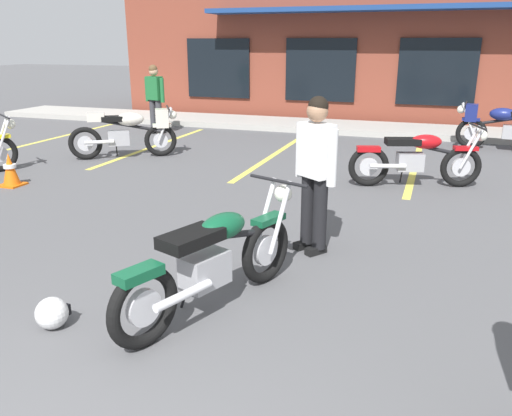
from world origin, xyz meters
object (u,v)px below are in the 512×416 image
object	(u,v)px
motorcycle_foreground_classic	(214,259)
motorcycle_black_cruiser	(417,158)
helmet_on_pavement	(52,313)
person_by_back_row	(155,95)
motorcycle_red_sportbike	(129,131)
motorcycle_blue_standard	(504,125)
traffic_cone	(10,170)
person_in_shorts_foreground	(315,166)

from	to	relation	value
motorcycle_foreground_classic	motorcycle_black_cruiser	world-z (taller)	same
helmet_on_pavement	motorcycle_foreground_classic	bearing A→B (deg)	33.10
person_by_back_row	helmet_on_pavement	bearing A→B (deg)	-65.31
motorcycle_red_sportbike	motorcycle_blue_standard	size ratio (longest dim) A/B	0.88
motorcycle_blue_standard	helmet_on_pavement	bearing A→B (deg)	-114.12
traffic_cone	person_by_back_row	bearing A→B (deg)	93.41
motorcycle_red_sportbike	person_by_back_row	bearing A→B (deg)	109.18
traffic_cone	motorcycle_foreground_classic	bearing A→B (deg)	-29.12
motorcycle_foreground_classic	motorcycle_blue_standard	bearing A→B (deg)	70.49
motorcycle_foreground_classic	traffic_cone	distance (m)	5.37
motorcycle_red_sportbike	helmet_on_pavement	size ratio (longest dim) A/B	7.12
motorcycle_black_cruiser	person_in_shorts_foreground	distance (m)	3.30
person_by_back_row	traffic_cone	bearing A→B (deg)	-86.59
helmet_on_pavement	person_by_back_row	bearing A→B (deg)	114.69
motorcycle_foreground_classic	traffic_cone	bearing A→B (deg)	150.88
helmet_on_pavement	motorcycle_black_cruiser	bearing A→B (deg)	65.29
motorcycle_blue_standard	helmet_on_pavement	distance (m)	9.92
motorcycle_red_sportbike	motorcycle_black_cruiser	world-z (taller)	same
motorcycle_blue_standard	motorcycle_black_cruiser	bearing A→B (deg)	-113.23
person_in_shorts_foreground	helmet_on_pavement	xyz separation A→B (m)	(-1.58, -2.29, -0.82)
motorcycle_foreground_classic	motorcycle_red_sportbike	size ratio (longest dim) A/B	1.09
motorcycle_blue_standard	person_by_back_row	world-z (taller)	person_by_back_row
motorcycle_foreground_classic	person_in_shorts_foreground	xyz separation A→B (m)	(0.48, 1.57, 0.49)
motorcycle_red_sportbike	person_by_back_row	size ratio (longest dim) A/B	1.11
motorcycle_foreground_classic	motorcycle_black_cruiser	xyz separation A→B (m)	(1.39, 4.70, 0.00)
motorcycle_foreground_classic	helmet_on_pavement	distance (m)	1.36
motorcycle_black_cruiser	person_in_shorts_foreground	world-z (taller)	person_in_shorts_foreground
motorcycle_foreground_classic	motorcycle_red_sportbike	distance (m)	6.51
motorcycle_blue_standard	traffic_cone	size ratio (longest dim) A/B	3.98
helmet_on_pavement	traffic_cone	world-z (taller)	traffic_cone
motorcycle_foreground_classic	motorcycle_black_cruiser	distance (m)	4.90
person_in_shorts_foreground	person_by_back_row	distance (m)	8.26
motorcycle_black_cruiser	person_by_back_row	size ratio (longest dim) A/B	1.22
motorcycle_red_sportbike	motorcycle_blue_standard	world-z (taller)	same
person_in_shorts_foreground	traffic_cone	size ratio (longest dim) A/B	3.16
motorcycle_foreground_classic	helmet_on_pavement	xyz separation A→B (m)	(-1.10, -0.72, -0.33)
motorcycle_blue_standard	traffic_cone	world-z (taller)	motorcycle_blue_standard
person_by_back_row	motorcycle_blue_standard	bearing A→B (deg)	4.17
motorcycle_red_sportbike	traffic_cone	bearing A→B (deg)	-104.12
motorcycle_foreground_classic	person_by_back_row	xyz separation A→B (m)	(-4.99, 7.75, 0.49)
helmet_on_pavement	traffic_cone	size ratio (longest dim) A/B	0.49
person_in_shorts_foreground	traffic_cone	world-z (taller)	person_in_shorts_foreground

